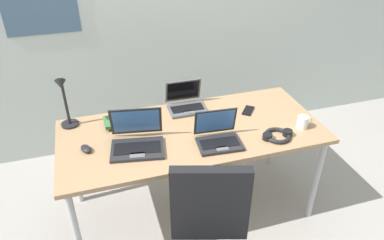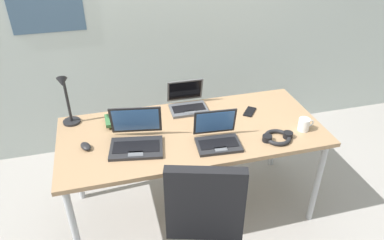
{
  "view_description": "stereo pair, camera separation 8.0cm",
  "coord_description": "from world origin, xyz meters",
  "px_view_note": "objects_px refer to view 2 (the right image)",
  "views": [
    {
      "loc": [
        -0.61,
        -1.98,
        2.12
      ],
      "look_at": [
        0.0,
        0.0,
        0.82
      ],
      "focal_mm": 33.88,
      "sensor_mm": 36.0,
      "label": 1
    },
    {
      "loc": [
        -0.53,
        -2.0,
        2.12
      ],
      "look_at": [
        0.0,
        0.0,
        0.82
      ],
      "focal_mm": 33.88,
      "sensor_mm": 36.0,
      "label": 2
    }
  ],
  "objects_px": {
    "desk_lamp": "(67,100)",
    "laptop_back_right": "(217,137)",
    "computer_mouse": "(86,146)",
    "cell_phone": "(250,112)",
    "pill_bottle": "(213,120)",
    "headphones": "(278,137)",
    "book_stack": "(120,120)",
    "laptop_near_lamp": "(136,139)",
    "coffee_mug": "(304,124)",
    "laptop_front_right": "(188,103)"
  },
  "relations": [
    {
      "from": "desk_lamp",
      "to": "laptop_back_right",
      "type": "relative_size",
      "value": 1.35
    },
    {
      "from": "computer_mouse",
      "to": "cell_phone",
      "type": "relative_size",
      "value": 0.71
    },
    {
      "from": "computer_mouse",
      "to": "pill_bottle",
      "type": "bearing_deg",
      "value": -20.2
    },
    {
      "from": "desk_lamp",
      "to": "headphones",
      "type": "bearing_deg",
      "value": -21.85
    },
    {
      "from": "computer_mouse",
      "to": "cell_phone",
      "type": "distance_m",
      "value": 1.19
    },
    {
      "from": "laptop_back_right",
      "to": "book_stack",
      "type": "xyz_separation_m",
      "value": [
        -0.59,
        0.41,
        -0.02
      ]
    },
    {
      "from": "laptop_near_lamp",
      "to": "coffee_mug",
      "type": "relative_size",
      "value": 3.35
    },
    {
      "from": "laptop_front_right",
      "to": "computer_mouse",
      "type": "height_order",
      "value": "laptop_front_right"
    },
    {
      "from": "cell_phone",
      "to": "headphones",
      "type": "distance_m",
      "value": 0.37
    },
    {
      "from": "laptop_front_right",
      "to": "book_stack",
      "type": "relative_size",
      "value": 1.34
    },
    {
      "from": "pill_bottle",
      "to": "laptop_near_lamp",
      "type": "bearing_deg",
      "value": -169.19
    },
    {
      "from": "laptop_back_right",
      "to": "pill_bottle",
      "type": "height_order",
      "value": "laptop_back_right"
    },
    {
      "from": "laptop_front_right",
      "to": "headphones",
      "type": "xyz_separation_m",
      "value": [
        0.47,
        -0.55,
        -0.03
      ]
    },
    {
      "from": "laptop_front_right",
      "to": "computer_mouse",
      "type": "xyz_separation_m",
      "value": [
        -0.75,
        -0.33,
        -0.03
      ]
    },
    {
      "from": "cell_phone",
      "to": "headphones",
      "type": "height_order",
      "value": "headphones"
    },
    {
      "from": "laptop_near_lamp",
      "to": "book_stack",
      "type": "height_order",
      "value": "laptop_near_lamp"
    },
    {
      "from": "desk_lamp",
      "to": "laptop_front_right",
      "type": "height_order",
      "value": "desk_lamp"
    },
    {
      "from": "laptop_front_right",
      "to": "coffee_mug",
      "type": "relative_size",
      "value": 2.45
    },
    {
      "from": "desk_lamp",
      "to": "laptop_back_right",
      "type": "bearing_deg",
      "value": -26.91
    },
    {
      "from": "pill_bottle",
      "to": "coffee_mug",
      "type": "relative_size",
      "value": 0.7
    },
    {
      "from": "laptop_near_lamp",
      "to": "cell_phone",
      "type": "height_order",
      "value": "laptop_near_lamp"
    },
    {
      "from": "laptop_front_right",
      "to": "cell_phone",
      "type": "height_order",
      "value": "laptop_front_right"
    },
    {
      "from": "laptop_front_right",
      "to": "cell_phone",
      "type": "xyz_separation_m",
      "value": [
        0.43,
        -0.18,
        -0.04
      ]
    },
    {
      "from": "pill_bottle",
      "to": "book_stack",
      "type": "height_order",
      "value": "pill_bottle"
    },
    {
      "from": "laptop_front_right",
      "to": "pill_bottle",
      "type": "bearing_deg",
      "value": -67.12
    },
    {
      "from": "desk_lamp",
      "to": "laptop_near_lamp",
      "type": "distance_m",
      "value": 0.56
    },
    {
      "from": "laptop_near_lamp",
      "to": "computer_mouse",
      "type": "xyz_separation_m",
      "value": [
        -0.32,
        0.05,
        -0.03
      ]
    },
    {
      "from": "laptop_near_lamp",
      "to": "computer_mouse",
      "type": "distance_m",
      "value": 0.32
    },
    {
      "from": "laptop_back_right",
      "to": "computer_mouse",
      "type": "xyz_separation_m",
      "value": [
        -0.83,
        0.16,
        -0.03
      ]
    },
    {
      "from": "pill_bottle",
      "to": "laptop_front_right",
      "type": "bearing_deg",
      "value": 112.88
    },
    {
      "from": "cell_phone",
      "to": "pill_bottle",
      "type": "height_order",
      "value": "pill_bottle"
    },
    {
      "from": "laptop_back_right",
      "to": "book_stack",
      "type": "relative_size",
      "value": 1.44
    },
    {
      "from": "laptop_near_lamp",
      "to": "desk_lamp",
      "type": "bearing_deg",
      "value": 138.88
    },
    {
      "from": "coffee_mug",
      "to": "desk_lamp",
      "type": "bearing_deg",
      "value": 162.96
    },
    {
      "from": "laptop_back_right",
      "to": "headphones",
      "type": "xyz_separation_m",
      "value": [
        0.4,
        -0.06,
        -0.03
      ]
    },
    {
      "from": "headphones",
      "to": "pill_bottle",
      "type": "height_order",
      "value": "pill_bottle"
    },
    {
      "from": "headphones",
      "to": "laptop_near_lamp",
      "type": "bearing_deg",
      "value": 169.33
    },
    {
      "from": "laptop_front_right",
      "to": "book_stack",
      "type": "bearing_deg",
      "value": -171.71
    },
    {
      "from": "laptop_back_right",
      "to": "pill_bottle",
      "type": "distance_m",
      "value": 0.22
    },
    {
      "from": "laptop_near_lamp",
      "to": "pill_bottle",
      "type": "bearing_deg",
      "value": 10.81
    },
    {
      "from": "laptop_near_lamp",
      "to": "coffee_mug",
      "type": "height_order",
      "value": "laptop_near_lamp"
    },
    {
      "from": "pill_bottle",
      "to": "book_stack",
      "type": "distance_m",
      "value": 0.66
    },
    {
      "from": "laptop_front_right",
      "to": "computer_mouse",
      "type": "relative_size",
      "value": 2.88
    },
    {
      "from": "laptop_near_lamp",
      "to": "headphones",
      "type": "bearing_deg",
      "value": -10.67
    },
    {
      "from": "coffee_mug",
      "to": "book_stack",
      "type": "bearing_deg",
      "value": 161.02
    },
    {
      "from": "computer_mouse",
      "to": "laptop_near_lamp",
      "type": "bearing_deg",
      "value": -32.53
    },
    {
      "from": "cell_phone",
      "to": "desk_lamp",
      "type": "bearing_deg",
      "value": -148.24
    },
    {
      "from": "laptop_near_lamp",
      "to": "book_stack",
      "type": "relative_size",
      "value": 1.84
    },
    {
      "from": "cell_phone",
      "to": "book_stack",
      "type": "distance_m",
      "value": 0.95
    },
    {
      "from": "pill_bottle",
      "to": "book_stack",
      "type": "bearing_deg",
      "value": 162.64
    }
  ]
}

